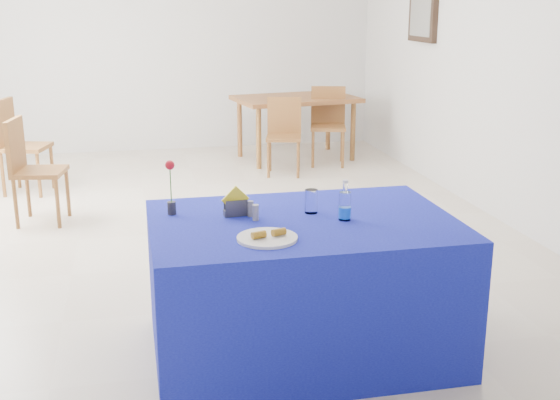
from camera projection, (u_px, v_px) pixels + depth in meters
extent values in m
plane|color=beige|center=(214.00, 230.00, 5.92)|extent=(7.00, 7.00, 0.00)
plane|color=silver|center=(178.00, 39.00, 8.82)|extent=(5.00, 0.00, 5.00)
plane|color=silver|center=(337.00, 153.00, 2.24)|extent=(5.00, 0.00, 5.00)
plane|color=silver|center=(499.00, 57.00, 6.04)|extent=(0.00, 7.00, 7.00)
cube|color=black|center=(423.00, 17.00, 7.46)|extent=(0.06, 0.64, 0.52)
cube|color=#998C66|center=(421.00, 17.00, 7.45)|extent=(0.02, 0.52, 0.40)
cylinder|color=silver|center=(267.00, 238.00, 3.37)|extent=(0.29, 0.29, 0.01)
cylinder|color=white|center=(311.00, 201.00, 3.78)|extent=(0.07, 0.07, 0.13)
cylinder|color=gray|center=(256.00, 213.00, 3.66)|extent=(0.03, 0.03, 0.08)
cylinder|color=slate|center=(251.00, 209.00, 3.73)|extent=(0.03, 0.03, 0.08)
cube|color=#0F1392|center=(302.00, 286.00, 3.79)|extent=(1.60, 1.10, 0.76)
cylinder|color=white|center=(345.00, 206.00, 3.66)|extent=(0.06, 0.06, 0.15)
cylinder|color=blue|center=(345.00, 212.00, 3.67)|extent=(0.07, 0.07, 0.06)
cylinder|color=white|center=(345.00, 187.00, 3.63)|extent=(0.03, 0.03, 0.05)
cylinder|color=silver|center=(345.00, 181.00, 3.63)|extent=(0.03, 0.03, 0.01)
cube|color=#3A3A3F|center=(236.00, 212.00, 3.75)|extent=(0.13, 0.06, 0.03)
cube|color=#3C3C41|center=(237.00, 209.00, 3.72)|extent=(0.12, 0.02, 0.09)
cube|color=#3B3C40|center=(234.00, 206.00, 3.76)|extent=(0.12, 0.02, 0.09)
cube|color=yellow|center=(235.00, 199.00, 3.73)|extent=(0.15, 0.02, 0.15)
cylinder|color=#232227|center=(172.00, 208.00, 3.77)|extent=(0.05, 0.05, 0.07)
cylinder|color=#1C6218|center=(171.00, 187.00, 3.73)|extent=(0.01, 0.01, 0.22)
sphere|color=#B30B1A|center=(170.00, 165.00, 3.70)|extent=(0.05, 0.05, 0.05)
cube|color=brown|center=(296.00, 99.00, 8.42)|extent=(1.53, 1.12, 0.05)
cylinder|color=#905D2A|center=(259.00, 138.00, 8.00)|extent=(0.06, 0.06, 0.71)
cylinder|color=olive|center=(353.00, 131.00, 8.41)|extent=(0.06, 0.06, 0.71)
cylinder|color=#9A5A2C|center=(240.00, 128.00, 8.62)|extent=(0.06, 0.06, 0.71)
cylinder|color=brown|center=(328.00, 122.00, 9.04)|extent=(0.06, 0.06, 0.71)
cylinder|color=brown|center=(268.00, 160.00, 7.62)|extent=(0.03, 0.03, 0.40)
cylinder|color=brown|center=(298.00, 160.00, 7.60)|extent=(0.03, 0.03, 0.40)
cylinder|color=brown|center=(270.00, 154.00, 7.93)|extent=(0.03, 0.03, 0.40)
cylinder|color=brown|center=(298.00, 154.00, 7.91)|extent=(0.03, 0.03, 0.40)
cube|color=brown|center=(284.00, 138.00, 7.71)|extent=(0.46, 0.46, 0.04)
cube|color=brown|center=(284.00, 115.00, 7.81)|extent=(0.37, 0.13, 0.41)
cylinder|color=brown|center=(313.00, 149.00, 8.08)|extent=(0.03, 0.03, 0.43)
cylinder|color=brown|center=(343.00, 150.00, 8.06)|extent=(0.03, 0.03, 0.43)
cylinder|color=brown|center=(313.00, 144.00, 8.41)|extent=(0.03, 0.03, 0.43)
cylinder|color=brown|center=(342.00, 144.00, 8.39)|extent=(0.03, 0.03, 0.43)
cube|color=brown|center=(328.00, 127.00, 8.17)|extent=(0.49, 0.49, 0.04)
cube|color=brown|center=(328.00, 105.00, 8.28)|extent=(0.40, 0.14, 0.44)
cylinder|color=brown|center=(58.00, 203.00, 5.92)|extent=(0.03, 0.03, 0.44)
cylinder|color=brown|center=(68.00, 193.00, 6.26)|extent=(0.03, 0.03, 0.44)
cylinder|color=brown|center=(16.00, 204.00, 5.90)|extent=(0.03, 0.03, 0.44)
cylinder|color=brown|center=(28.00, 193.00, 6.24)|extent=(0.03, 0.03, 0.44)
cube|color=brown|center=(40.00, 172.00, 6.02)|extent=(0.47, 0.47, 0.04)
cube|color=brown|center=(15.00, 145.00, 5.94)|extent=(0.11, 0.41, 0.45)
cylinder|color=brown|center=(39.00, 175.00, 6.84)|extent=(0.04, 0.04, 0.45)
cylinder|color=brown|center=(52.00, 167.00, 7.19)|extent=(0.04, 0.04, 0.45)
cylinder|color=brown|center=(3.00, 175.00, 6.86)|extent=(0.04, 0.04, 0.45)
cylinder|color=brown|center=(18.00, 166.00, 7.21)|extent=(0.04, 0.04, 0.45)
cube|color=brown|center=(26.00, 147.00, 6.96)|extent=(0.52, 0.52, 0.04)
cube|color=brown|center=(4.00, 123.00, 6.90)|extent=(0.15, 0.42, 0.46)
cylinder|color=gold|center=(259.00, 235.00, 3.34)|extent=(0.08, 0.05, 0.04)
cylinder|color=beige|center=(265.00, 234.00, 3.36)|extent=(0.01, 0.03, 0.03)
cylinder|color=gold|center=(279.00, 232.00, 3.38)|extent=(0.08, 0.06, 0.04)
cylinder|color=beige|center=(285.00, 231.00, 3.40)|extent=(0.01, 0.03, 0.03)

